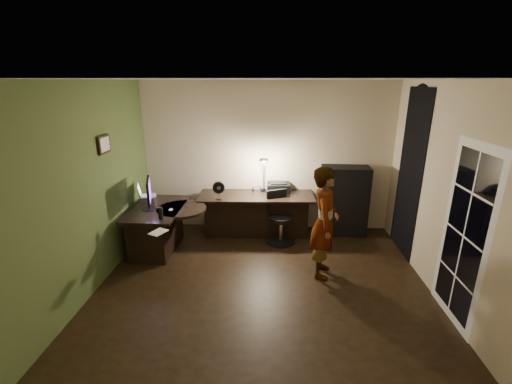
{
  "coord_description": "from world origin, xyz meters",
  "views": [
    {
      "loc": [
        0.12,
        -4.1,
        2.69
      ],
      "look_at": [
        -0.15,
        1.05,
        1.0
      ],
      "focal_mm": 24.0,
      "sensor_mm": 36.0,
      "label": 1
    }
  ],
  "objects_px": {
    "monitor": "(148,199)",
    "office_chair": "(281,218)",
    "cabinet": "(344,201)",
    "desk_left": "(159,229)",
    "person": "(324,223)",
    "desk_right": "(256,215)"
  },
  "relations": [
    {
      "from": "monitor",
      "to": "office_chair",
      "type": "relative_size",
      "value": 0.61
    },
    {
      "from": "cabinet",
      "to": "office_chair",
      "type": "distance_m",
      "value": 1.23
    },
    {
      "from": "desk_left",
      "to": "person",
      "type": "relative_size",
      "value": 0.8
    },
    {
      "from": "office_chair",
      "to": "monitor",
      "type": "bearing_deg",
      "value": 167.25
    },
    {
      "from": "monitor",
      "to": "office_chair",
      "type": "xyz_separation_m",
      "value": [
        2.11,
        0.45,
        -0.47
      ]
    },
    {
      "from": "person",
      "to": "desk_right",
      "type": "bearing_deg",
      "value": 46.78
    },
    {
      "from": "cabinet",
      "to": "office_chair",
      "type": "height_order",
      "value": "cabinet"
    },
    {
      "from": "desk_right",
      "to": "person",
      "type": "distance_m",
      "value": 1.69
    },
    {
      "from": "office_chair",
      "to": "person",
      "type": "relative_size",
      "value": 0.56
    },
    {
      "from": "person",
      "to": "desk_left",
      "type": "bearing_deg",
      "value": 84.76
    },
    {
      "from": "desk_left",
      "to": "person",
      "type": "height_order",
      "value": "person"
    },
    {
      "from": "desk_right",
      "to": "person",
      "type": "relative_size",
      "value": 1.26
    },
    {
      "from": "cabinet",
      "to": "person",
      "type": "distance_m",
      "value": 1.55
    },
    {
      "from": "monitor",
      "to": "desk_right",
      "type": "bearing_deg",
      "value": 5.8
    },
    {
      "from": "desk_right",
      "to": "cabinet",
      "type": "relative_size",
      "value": 1.62
    },
    {
      "from": "desk_left",
      "to": "person",
      "type": "distance_m",
      "value": 2.69
    },
    {
      "from": "desk_right",
      "to": "office_chair",
      "type": "height_order",
      "value": "office_chair"
    },
    {
      "from": "desk_right",
      "to": "desk_left",
      "type": "bearing_deg",
      "value": -159.39
    },
    {
      "from": "monitor",
      "to": "person",
      "type": "bearing_deg",
      "value": -29.47
    },
    {
      "from": "monitor",
      "to": "cabinet",
      "type": "bearing_deg",
      "value": -2.48
    },
    {
      "from": "cabinet",
      "to": "monitor",
      "type": "relative_size",
      "value": 2.27
    },
    {
      "from": "desk_right",
      "to": "monitor",
      "type": "relative_size",
      "value": 3.67
    }
  ]
}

